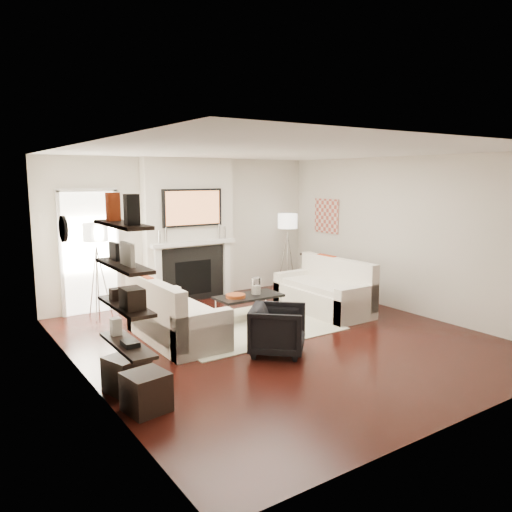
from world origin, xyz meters
TOP-DOWN VIEW (x-y plane):
  - room_envelope at (0.00, 0.00)m, footprint 6.00×6.00m
  - chimney_breast at (0.00, 2.88)m, footprint 1.80×0.25m
  - fireplace_surround at (0.00, 2.74)m, footprint 1.30×0.02m
  - firebox at (0.00, 2.73)m, footprint 0.75×0.02m
  - mantel_pilaster_l at (-0.72, 2.71)m, footprint 0.12×0.08m
  - mantel_pilaster_r at (0.72, 2.71)m, footprint 0.12×0.08m
  - mantel_shelf at (0.00, 2.69)m, footprint 1.70×0.18m
  - tv_body at (0.00, 2.71)m, footprint 1.20×0.06m
  - tv_screen at (0.00, 2.68)m, footprint 1.10×0.00m
  - candlestick_l_tall at (-0.55, 2.70)m, footprint 0.04×0.04m
  - candlestick_l_short at (-0.68, 2.70)m, footprint 0.04×0.04m
  - candlestick_r_tall at (0.55, 2.70)m, footprint 0.04×0.04m
  - candlestick_r_short at (0.68, 2.70)m, footprint 0.04×0.04m
  - hallway_panel at (-1.85, 2.98)m, footprint 0.90×0.02m
  - door_trim_l at (-2.33, 2.96)m, footprint 0.06×0.06m
  - door_trim_r at (-1.37, 2.96)m, footprint 0.06×0.06m
  - door_trim_top at (-1.85, 2.96)m, footprint 1.02×0.06m
  - rug at (-0.10, 0.75)m, footprint 2.60×2.00m
  - loveseat_left_base at (-1.27, 0.78)m, footprint 0.85×1.80m
  - loveseat_left_back at (-1.60, 0.78)m, footprint 0.18×1.80m
  - loveseat_left_arm_n at (-1.27, -0.03)m, footprint 0.85×0.18m
  - loveseat_left_arm_s at (-1.27, 1.59)m, footprint 0.85×0.18m
  - loveseat_left_cushion at (-1.22, 0.78)m, footprint 0.63×1.44m
  - pillow_left_orange at (-1.60, 1.08)m, footprint 0.10×0.42m
  - pillow_left_charcoal at (-1.60, 0.48)m, footprint 0.10×0.40m
  - loveseat_right_base at (1.53, 0.77)m, footprint 0.85×1.80m
  - loveseat_right_back at (1.87, 0.77)m, footprint 0.18×1.80m
  - loveseat_right_arm_n at (1.53, -0.04)m, footprint 0.85×0.18m
  - loveseat_right_arm_s at (1.53, 1.58)m, footprint 0.85×0.18m
  - loveseat_right_cushion at (1.48, 0.77)m, footprint 0.63×1.44m
  - pillow_right_orange at (1.87, 1.07)m, footprint 0.10×0.42m
  - pillow_right_charcoal at (1.87, 0.47)m, footprint 0.10×0.40m
  - coffee_table at (0.16, 1.05)m, footprint 1.10×0.55m
  - coffee_leg_nw at (-0.34, 0.83)m, footprint 0.02×0.02m
  - coffee_leg_ne at (0.66, 0.83)m, footprint 0.02×0.02m
  - coffee_leg_sw at (-0.34, 1.27)m, footprint 0.02×0.02m
  - coffee_leg_se at (0.66, 1.27)m, footprint 0.02×0.02m
  - hurricane_glass at (0.31, 1.05)m, footprint 0.16×0.16m
  - hurricane_candle at (0.31, 1.05)m, footprint 0.11×0.11m
  - copper_bowl at (-0.09, 1.05)m, footprint 0.32×0.32m
  - armchair at (-0.37, -0.48)m, footprint 0.95×0.95m
  - lamp_left_post at (-1.85, 2.58)m, footprint 0.02×0.02m
  - lamp_left_shade at (-1.85, 2.58)m, footprint 0.40×0.40m
  - lamp_left_leg_a at (-1.74, 2.58)m, footprint 0.25×0.02m
  - lamp_left_leg_b at (-1.91, 2.68)m, footprint 0.14×0.22m
  - lamp_left_leg_c at (-1.91, 2.49)m, footprint 0.14×0.22m
  - lamp_right_post at (2.05, 2.48)m, footprint 0.02×0.02m
  - lamp_right_shade at (2.05, 2.48)m, footprint 0.40×0.40m
  - lamp_right_leg_a at (2.16, 2.48)m, footprint 0.25×0.02m
  - lamp_right_leg_b at (2.00, 2.57)m, footprint 0.14×0.22m
  - lamp_right_leg_c at (1.99, 2.38)m, footprint 0.14×0.22m
  - console_top at (2.57, 1.89)m, footprint 0.35×1.20m
  - console_leg_n at (2.57, 1.34)m, footprint 0.30×0.04m
  - console_leg_s at (2.57, 2.44)m, footprint 0.30×0.04m
  - wall_art at (2.73, 2.05)m, footprint 0.03×0.70m
  - shelf_bottom at (-2.62, -1.00)m, footprint 0.25×1.00m
  - shelf_lower at (-2.62, -1.00)m, footprint 0.25×1.00m
  - shelf_upper at (-2.62, -1.00)m, footprint 0.25×1.00m
  - shelf_top at (-2.62, -1.00)m, footprint 0.25×1.00m
  - decor_magfile_a at (-2.62, -1.28)m, footprint 0.12×0.10m
  - decor_magfile_b at (-2.62, -0.76)m, footprint 0.12×0.10m
  - decor_frame_a at (-2.62, -1.11)m, footprint 0.04×0.30m
  - decor_frame_b at (-2.62, -0.73)m, footprint 0.04×0.22m
  - decor_wine_rack at (-2.62, -1.20)m, footprint 0.18×0.25m
  - decor_box_small at (-2.62, -0.78)m, footprint 0.15×0.12m
  - decor_books at (-2.62, -1.09)m, footprint 0.14×0.20m
  - decor_box_tall at (-2.62, -0.68)m, footprint 0.10×0.10m
  - clock_rim at (-2.73, 0.90)m, footprint 0.04×0.34m
  - clock_face at (-2.71, 0.90)m, footprint 0.01×0.29m
  - ottoman_near at (-2.47, -0.51)m, footprint 0.50×0.50m
  - ottoman_far at (-2.47, -1.08)m, footprint 0.46×0.46m

SIDE VIEW (x-z plane):
  - rug at x=-0.10m, z-range 0.00..0.01m
  - coffee_leg_nw at x=-0.34m, z-range 0.00..0.38m
  - coffee_leg_ne at x=0.66m, z-range 0.00..0.38m
  - coffee_leg_sw at x=-0.34m, z-range 0.00..0.38m
  - coffee_leg_se at x=0.66m, z-range 0.00..0.38m
  - ottoman_near at x=-2.47m, z-range 0.00..0.40m
  - ottoman_far at x=-2.47m, z-range 0.00..0.40m
  - loveseat_left_base at x=-1.27m, z-range 0.00..0.42m
  - loveseat_right_base at x=1.53m, z-range 0.00..0.42m
  - loveseat_left_arm_n at x=-1.27m, z-range 0.00..0.60m
  - loveseat_left_arm_s at x=-1.27m, z-range 0.00..0.60m
  - loveseat_right_arm_n at x=1.53m, z-range 0.00..0.60m
  - loveseat_right_arm_s at x=1.53m, z-range 0.00..0.60m
  - console_leg_n at x=2.57m, z-range 0.00..0.71m
  - console_leg_s at x=2.57m, z-range 0.00..0.71m
  - armchair at x=-0.37m, z-range 0.00..0.72m
  - coffee_table at x=0.16m, z-range 0.38..0.42m
  - copper_bowl at x=-0.09m, z-range 0.42..0.47m
  - firebox at x=0.00m, z-range 0.12..0.78m
  - loveseat_left_cushion at x=-1.22m, z-range 0.42..0.52m
  - loveseat_right_cushion at x=1.48m, z-range 0.42..0.52m
  - hurricane_candle at x=0.31m, z-range 0.42..0.57m
  - fireplace_surround at x=0.00m, z-range 0.00..1.04m
  - loveseat_left_back at x=-1.60m, z-range 0.13..0.93m
  - loveseat_right_back at x=1.87m, z-range 0.13..0.93m
  - mantel_pilaster_l at x=-0.72m, z-range 0.00..1.10m
  - mantel_pilaster_r at x=0.72m, z-range 0.00..1.10m
  - hurricane_glass at x=0.31m, z-range 0.42..0.70m
  - lamp_left_leg_a at x=-1.74m, z-range -0.02..1.22m
  - lamp_left_leg_b at x=-1.91m, z-range -0.02..1.22m
  - lamp_left_leg_c at x=-1.91m, z-range -0.02..1.22m
  - lamp_right_leg_a at x=2.16m, z-range -0.02..1.22m
  - lamp_right_leg_b at x=2.00m, z-range -0.02..1.22m
  - lamp_right_leg_c at x=1.99m, z-range -0.02..1.22m
  - lamp_left_post at x=-1.85m, z-range 0.00..1.20m
  - lamp_right_post at x=2.05m, z-range 0.00..1.20m
  - shelf_bottom at x=-2.62m, z-range 0.68..0.72m
  - pillow_left_charcoal at x=-1.60m, z-range 0.52..0.92m
  - pillow_right_charcoal at x=1.87m, z-range 0.52..0.92m
  - pillow_left_orange at x=-1.60m, z-range 0.52..0.94m
  - pillow_right_orange at x=1.87m, z-range 0.52..0.94m
  - console_top at x=2.57m, z-range 0.71..0.75m
  - decor_books at x=-2.62m, z-range 0.72..0.77m
  - decor_box_tall at x=-2.62m, z-range 0.72..0.90m
  - door_trim_l at x=-2.33m, z-range -0.03..2.13m
  - door_trim_r at x=-1.37m, z-range -0.03..2.13m
  - hallway_panel at x=-1.85m, z-range 0.00..2.10m
  - shelf_lower at x=-2.62m, z-range 1.08..1.12m
  - mantel_shelf at x=0.00m, z-range 1.09..1.16m
  - decor_box_small at x=-2.62m, z-range 1.12..1.24m
  - decor_wine_rack at x=-2.62m, z-range 1.12..1.32m
  - candlestick_l_short at x=-0.68m, z-range 1.15..1.40m
  - candlestick_r_short at x=0.68m, z-range 1.15..1.40m
  - candlestick_l_tall at x=-0.55m, z-range 1.16..1.45m
  - candlestick_r_tall at x=0.55m, z-range 1.16..1.45m
  - room_envelope at x=0.00m, z-range -1.65..4.35m
  - chimney_breast at x=0.00m, z-range 0.00..2.70m
  - lamp_left_shade at x=-1.85m, z-range 1.30..1.60m
  - lamp_right_shade at x=2.05m, z-range 1.30..1.60m
  - shelf_upper at x=-2.62m, z-range 1.48..1.52m
  - wall_art at x=2.73m, z-range 1.20..1.90m
  - decor_frame_b at x=-2.62m, z-range 1.52..1.70m
  - decor_frame_a at x=-2.62m, z-range 1.52..1.74m
  - clock_rim at x=-2.73m, z-range 1.53..1.87m
  - clock_face at x=-2.71m, z-range 1.55..1.84m
  - tv_screen at x=0.00m, z-range 1.47..2.09m
  - tv_body at x=0.00m, z-range 1.43..2.13m
  - shelf_top at x=-2.62m, z-range 1.88..1.92m
  - decor_magfile_a at x=-2.62m, z-range 1.92..2.20m
  - decor_magfile_b at x=-2.62m, z-range 1.92..2.20m
  - door_trim_top at x=-1.85m, z-range 2.10..2.16m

